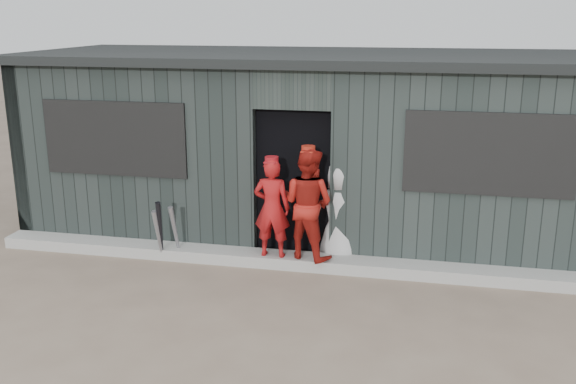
% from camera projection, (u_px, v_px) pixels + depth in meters
% --- Properties ---
extents(ground, '(80.00, 80.00, 0.00)m').
position_uv_depth(ground, '(252.00, 331.00, 6.60)').
color(ground, '#6D5B4B').
rests_on(ground, ground).
extents(curb, '(8.00, 0.36, 0.15)m').
position_uv_depth(curb, '(288.00, 260.00, 8.30)').
color(curb, '#989893').
rests_on(curb, ground).
extents(bat_left, '(0.09, 0.24, 0.73)m').
position_uv_depth(bat_left, '(159.00, 236.00, 8.35)').
color(bat_left, gray).
rests_on(bat_left, ground).
extents(bat_mid, '(0.10, 0.26, 0.76)m').
position_uv_depth(bat_mid, '(175.00, 232.00, 8.42)').
color(bat_mid, gray).
rests_on(bat_mid, ground).
extents(bat_right, '(0.14, 0.26, 0.85)m').
position_uv_depth(bat_right, '(160.00, 231.00, 8.33)').
color(bat_right, black).
rests_on(bat_right, ground).
extents(player_red_left, '(0.47, 0.31, 1.28)m').
position_uv_depth(player_red_left, '(272.00, 208.00, 8.09)').
color(player_red_left, '#A41415').
rests_on(player_red_left, curb).
extents(player_red_right, '(0.85, 0.77, 1.42)m').
position_uv_depth(player_red_right, '(308.00, 203.00, 8.04)').
color(player_red_right, '#A11A13').
rests_on(player_red_right, curb).
extents(player_grey_back, '(0.71, 0.53, 1.33)m').
position_uv_depth(player_grey_back, '(339.00, 213.00, 8.32)').
color(player_grey_back, '#BCBCBC').
rests_on(player_grey_back, ground).
extents(dugout, '(8.30, 3.30, 2.62)m').
position_uv_depth(dugout, '(312.00, 144.00, 9.56)').
color(dugout, black).
rests_on(dugout, ground).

